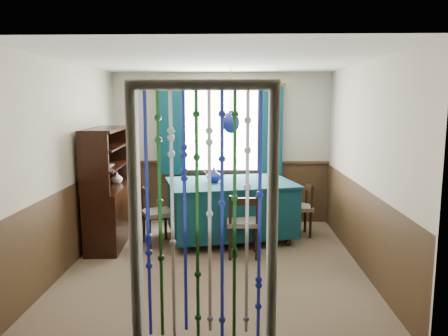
{
  "coord_description": "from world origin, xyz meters",
  "views": [
    {
      "loc": [
        0.26,
        -5.26,
        2.01
      ],
      "look_at": [
        0.09,
        0.65,
        1.12
      ],
      "focal_mm": 35.0,
      "sensor_mm": 36.0,
      "label": 1
    }
  ],
  "objects_px": {
    "chair_near": "(243,223)",
    "bowl_shelf": "(106,166)",
    "vase_sideboard": "(117,177)",
    "chair_left": "(156,213)",
    "sideboard": "(108,204)",
    "chair_far": "(217,198)",
    "pendant_lamp": "(231,122)",
    "chair_right": "(300,208)",
    "vase_table": "(214,176)",
    "dining_table": "(231,207)"
  },
  "relations": [
    {
      "from": "chair_near",
      "to": "chair_right",
      "type": "relative_size",
      "value": 1.06
    },
    {
      "from": "bowl_shelf",
      "to": "vase_sideboard",
      "type": "distance_m",
      "value": 0.57
    },
    {
      "from": "sideboard",
      "to": "vase_sideboard",
      "type": "distance_m",
      "value": 0.44
    },
    {
      "from": "chair_near",
      "to": "dining_table",
      "type": "bearing_deg",
      "value": 101.73
    },
    {
      "from": "pendant_lamp",
      "to": "vase_sideboard",
      "type": "xyz_separation_m",
      "value": [
        -1.67,
        0.01,
        -0.81
      ]
    },
    {
      "from": "chair_near",
      "to": "bowl_shelf",
      "type": "distance_m",
      "value": 2.0
    },
    {
      "from": "chair_left",
      "to": "pendant_lamp",
      "type": "xyz_separation_m",
      "value": [
        1.06,
        0.27,
        1.27
      ]
    },
    {
      "from": "chair_far",
      "to": "vase_table",
      "type": "distance_m",
      "value": 0.9
    },
    {
      "from": "bowl_shelf",
      "to": "vase_sideboard",
      "type": "xyz_separation_m",
      "value": [
        0.0,
        0.52,
        -0.24
      ]
    },
    {
      "from": "vase_table",
      "to": "vase_sideboard",
      "type": "distance_m",
      "value": 1.43
    },
    {
      "from": "chair_near",
      "to": "pendant_lamp",
      "type": "height_order",
      "value": "pendant_lamp"
    },
    {
      "from": "dining_table",
      "to": "chair_right",
      "type": "bearing_deg",
      "value": -3.08
    },
    {
      "from": "chair_left",
      "to": "vase_sideboard",
      "type": "relative_size",
      "value": 4.59
    },
    {
      "from": "chair_near",
      "to": "chair_far",
      "type": "distance_m",
      "value": 1.5
    },
    {
      "from": "chair_near",
      "to": "chair_right",
      "type": "bearing_deg",
      "value": 46.13
    },
    {
      "from": "chair_near",
      "to": "vase_table",
      "type": "distance_m",
      "value": 0.96
    },
    {
      "from": "chair_right",
      "to": "sideboard",
      "type": "relative_size",
      "value": 0.48
    },
    {
      "from": "chair_near",
      "to": "pendant_lamp",
      "type": "xyz_separation_m",
      "value": [
        -0.18,
        0.75,
        1.28
      ]
    },
    {
      "from": "chair_near",
      "to": "vase_sideboard",
      "type": "distance_m",
      "value": 2.05
    },
    {
      "from": "sideboard",
      "to": "vase_table",
      "type": "bearing_deg",
      "value": 4.28
    },
    {
      "from": "chair_right",
      "to": "vase_sideboard",
      "type": "xyz_separation_m",
      "value": [
        -2.73,
        -0.21,
        0.49
      ]
    },
    {
      "from": "chair_near",
      "to": "sideboard",
      "type": "relative_size",
      "value": 0.51
    },
    {
      "from": "sideboard",
      "to": "vase_table",
      "type": "height_order",
      "value": "sideboard"
    },
    {
      "from": "dining_table",
      "to": "chair_left",
      "type": "height_order",
      "value": "dining_table"
    },
    {
      "from": "pendant_lamp",
      "to": "vase_table",
      "type": "xyz_separation_m",
      "value": [
        -0.24,
        -0.05,
        -0.77
      ]
    },
    {
      "from": "dining_table",
      "to": "pendant_lamp",
      "type": "xyz_separation_m",
      "value": [
        0.0,
        -0.0,
        1.24
      ]
    },
    {
      "from": "chair_near",
      "to": "chair_far",
      "type": "xyz_separation_m",
      "value": [
        -0.4,
        1.44,
        0.02
      ]
    },
    {
      "from": "vase_table",
      "to": "pendant_lamp",
      "type": "bearing_deg",
      "value": 11.73
    },
    {
      "from": "chair_near",
      "to": "vase_table",
      "type": "relative_size",
      "value": 4.32
    },
    {
      "from": "chair_near",
      "to": "chair_left",
      "type": "height_order",
      "value": "chair_left"
    },
    {
      "from": "dining_table",
      "to": "bowl_shelf",
      "type": "height_order",
      "value": "bowl_shelf"
    },
    {
      "from": "chair_left",
      "to": "bowl_shelf",
      "type": "relative_size",
      "value": 3.76
    },
    {
      "from": "pendant_lamp",
      "to": "bowl_shelf",
      "type": "relative_size",
      "value": 4.1
    },
    {
      "from": "chair_right",
      "to": "pendant_lamp",
      "type": "distance_m",
      "value": 1.69
    },
    {
      "from": "sideboard",
      "to": "chair_right",
      "type": "bearing_deg",
      "value": 5.96
    },
    {
      "from": "chair_near",
      "to": "chair_right",
      "type": "height_order",
      "value": "chair_near"
    },
    {
      "from": "chair_far",
      "to": "vase_table",
      "type": "bearing_deg",
      "value": 76.05
    },
    {
      "from": "chair_near",
      "to": "chair_left",
      "type": "xyz_separation_m",
      "value": [
        -1.24,
        0.47,
        0.0
      ]
    },
    {
      "from": "dining_table",
      "to": "vase_table",
      "type": "relative_size",
      "value": 10.39
    },
    {
      "from": "sideboard",
      "to": "chair_far",
      "type": "bearing_deg",
      "value": 28.69
    },
    {
      "from": "pendant_lamp",
      "to": "vase_table",
      "type": "bearing_deg",
      "value": -168.27
    },
    {
      "from": "chair_far",
      "to": "sideboard",
      "type": "height_order",
      "value": "sideboard"
    },
    {
      "from": "dining_table",
      "to": "chair_near",
      "type": "bearing_deg",
      "value": -91.51
    },
    {
      "from": "chair_far",
      "to": "vase_table",
      "type": "xyz_separation_m",
      "value": [
        -0.01,
        -0.75,
        0.49
      ]
    },
    {
      "from": "chair_right",
      "to": "vase_table",
      "type": "distance_m",
      "value": 1.43
    },
    {
      "from": "dining_table",
      "to": "chair_near",
      "type": "distance_m",
      "value": 0.77
    },
    {
      "from": "pendant_lamp",
      "to": "bowl_shelf",
      "type": "distance_m",
      "value": 1.84
    },
    {
      "from": "vase_table",
      "to": "bowl_shelf",
      "type": "bearing_deg",
      "value": -162.17
    },
    {
      "from": "chair_left",
      "to": "vase_sideboard",
      "type": "bearing_deg",
      "value": -139.75
    },
    {
      "from": "chair_far",
      "to": "vase_table",
      "type": "relative_size",
      "value": 4.5
    }
  ]
}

